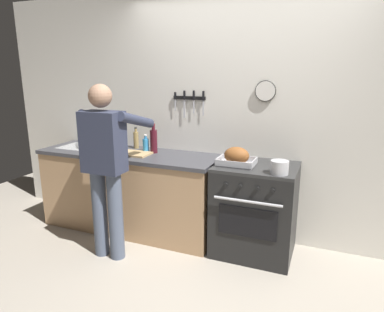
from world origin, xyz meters
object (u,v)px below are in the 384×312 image
Objects in this scene: roasting_pan at (237,157)px; cutting_board at (133,153)px; stove at (255,210)px; saucepan at (280,167)px; bottle_dish_soap at (146,145)px; bottle_vinegar at (136,140)px; bottle_wine_red at (154,141)px; person_cook at (106,162)px.

roasting_pan is 0.98× the size of cutting_board.
stove is 1.39m from cutting_board.
saucepan is at bearing -40.63° from stove.
saucepan is 1.50m from bottle_dish_soap.
saucepan is 0.64× the size of bottle_vinegar.
cutting_board is at bearing 175.04° from saucepan.
roasting_pan is 0.97m from bottle_wine_red.
roasting_pan is 1.13m from cutting_board.
cutting_board is at bearing -2.34° from person_cook.
bottle_wine_red reaches higher than saucepan.
stove is 1.35m from bottle_dish_soap.
saucepan reaches higher than cutting_board.
person_cook is (-1.29, -0.59, 0.50)m from stove.
person_cook is at bearing -87.19° from cutting_board.
bottle_vinegar is at bearing 157.85° from bottle_wine_red.
saucepan is 0.80× the size of bottle_dish_soap.
roasting_pan is at bearing -160.92° from stove.
saucepan is at bearing -81.00° from person_cook.
bottle_wine_red is at bearing -17.20° from person_cook.
stove is at bearing 3.02° from cutting_board.
bottle_vinegar is at bearing 5.77° from person_cook.
person_cook is 0.66m from bottle_dish_soap.
person_cook is 8.48× the size of bottle_dish_soap.
roasting_pan is at bearing -11.85° from bottle_vinegar.
person_cook is 4.72× the size of roasting_pan.
bottle_dish_soap is (-0.09, -0.01, -0.05)m from bottle_wine_red.
bottle_vinegar is 0.24m from bottle_dish_soap.
bottle_dish_soap is (-1.47, 0.27, 0.02)m from saucepan.
bottle_wine_red is at bearing 41.64° from cutting_board.
bottle_wine_red is at bearing 171.50° from roasting_pan.
person_cook is 4.61× the size of cutting_board.
cutting_board is 1.47× the size of bottle_vinegar.
bottle_vinegar reaches higher than roasting_pan.
saucepan is at bearing -18.46° from roasting_pan.
bottle_wine_red is (-1.38, 0.28, 0.07)m from saucepan.
bottle_dish_soap reaches higher than stove.
bottle_dish_soap is (0.05, 0.66, 0.03)m from person_cook.
cutting_board is at bearing -118.05° from bottle_dish_soap.
bottle_vinegar reaches higher than bottle_dish_soap.
roasting_pan is 1.44× the size of bottle_vinegar.
bottle_wine_red is (0.17, 0.15, 0.12)m from cutting_board.
person_cook reaches higher than roasting_pan.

